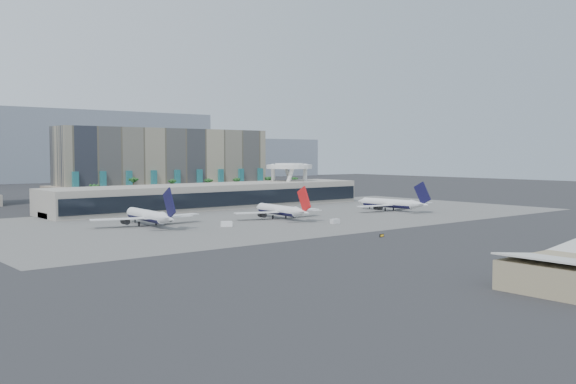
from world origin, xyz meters
TOP-DOWN VIEW (x-y plane):
  - ground at (0.00, 0.00)m, footprint 900.00×900.00m
  - apron_pad at (0.00, 55.00)m, footprint 260.00×130.00m
  - mountain_ridge at (27.88, 470.00)m, footprint 680.00×60.00m
  - hotel at (10.00, 174.41)m, footprint 140.00×30.00m
  - terminal at (0.00, 109.84)m, footprint 170.00×32.50m
  - saucer_structure at (55.00, 116.00)m, footprint 26.00×26.00m
  - palm_row at (7.00, 145.00)m, footprint 157.80×2.80m
  - airliner_left at (-63.33, 56.40)m, footprint 43.44×44.84m
  - airliner_centre at (-8.09, 45.47)m, footprint 40.76×42.17m
  - airliner_right at (55.81, 40.81)m, footprint 41.01×42.36m
  - service_vehicle_a at (-41.94, 35.58)m, footprint 4.59×3.49m
  - service_vehicle_b at (-3.29, 17.33)m, footprint 3.68×2.16m
  - taxiway_sign at (-19.30, -21.60)m, footprint 2.23×0.64m

SIDE VIEW (x-z plane):
  - ground at x=0.00m, z-range 0.00..0.00m
  - apron_pad at x=0.00m, z-range 0.00..0.06m
  - taxiway_sign at x=-19.30m, z-range 0.00..1.00m
  - service_vehicle_b at x=-3.29m, z-range 0.00..1.87m
  - service_vehicle_a at x=-41.94m, z-range 0.00..2.02m
  - airliner_centre at x=-8.09m, z-range -3.61..10.96m
  - airliner_right at x=55.81m, z-range -3.62..11.00m
  - airliner_left at x=-63.33m, z-range -3.83..11.64m
  - terminal at x=0.00m, z-range -0.73..13.77m
  - palm_row at x=7.00m, z-range 3.95..17.05m
  - hotel at x=10.00m, z-range -4.19..37.81m
  - saucer_structure at x=55.00m, z-range 7.51..29.40m
  - mountain_ridge at x=27.88m, z-range -5.11..64.89m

